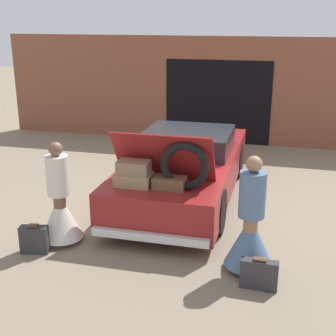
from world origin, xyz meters
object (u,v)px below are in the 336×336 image
at_px(suitcase_beside_left_person, 34,239).
at_px(suitcase_beside_right_person, 259,274).
at_px(person_left, 60,208).
at_px(car, 184,167).
at_px(person_right, 250,231).

xyz_separation_m(suitcase_beside_left_person, suitcase_beside_right_person, (3.24, -0.16, -0.01)).
xyz_separation_m(person_left, suitcase_beside_right_person, (3.01, -0.58, -0.36)).
xyz_separation_m(car, suitcase_beside_right_person, (1.59, -2.85, -0.39)).
distance_m(car, person_left, 2.68).
relative_size(car, suitcase_beside_left_person, 10.78).
xyz_separation_m(car, person_right, (1.42, -2.41, -0.01)).
bearing_deg(car, suitcase_beside_left_person, -121.39).
xyz_separation_m(car, suitcase_beside_left_person, (-1.65, -2.70, -0.38)).
distance_m(person_right, suitcase_beside_left_person, 3.10).
bearing_deg(suitcase_beside_right_person, person_left, 169.08).
xyz_separation_m(person_left, person_right, (2.84, -0.14, 0.01)).
height_order(person_left, person_right, person_right).
bearing_deg(suitcase_beside_left_person, suitcase_beside_right_person, -2.77).
xyz_separation_m(car, person_left, (-1.42, -2.27, -0.03)).
bearing_deg(suitcase_beside_left_person, person_right, 5.38).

